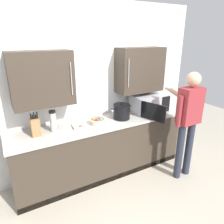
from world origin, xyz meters
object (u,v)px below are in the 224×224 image
Objects in this scene: microwave_oven at (148,104)px; thermos_flask at (53,121)px; fruit_bowl at (98,121)px; person_figure at (188,117)px; stock_pot at (122,112)px; knife_block at (35,127)px; wooden_spoon at (77,126)px.

microwave_oven is 1.61m from thermos_flask.
fruit_bowl is 0.15× the size of person_figure.
stock_pot is at bearing -1.04° from fruit_bowl.
wooden_spoon is at bearing -1.02° from knife_block.
person_figure is at bearing -21.62° from thermos_flask.
thermos_flask reaches higher than fruit_bowl.
thermos_flask is (-1.61, -0.00, 0.01)m from microwave_oven.
person_figure reaches higher than thermos_flask.
microwave_oven is 0.56m from stock_pot.
thermos_flask is at bearing 1.12° from knife_block.
knife_block is at bearing -178.88° from thermos_flask.
wooden_spoon is 0.73m from stock_pot.
fruit_bowl is 0.65m from thermos_flask.
microwave_oven is 0.98m from fruit_bowl.
knife_block is at bearing 178.98° from wooden_spoon.
microwave_oven is 0.73m from person_figure.
fruit_bowl is (0.88, -0.04, -0.08)m from knife_block.
knife_block reaches higher than fruit_bowl.
microwave_oven is at bearing 0.16° from knife_block.
microwave_oven is at bearing 0.02° from thermos_flask.
fruit_bowl is 0.42m from stock_pot.
thermos_flask is (-1.05, 0.05, 0.03)m from stock_pot.
person_figure reaches higher than stock_pot.
stock_pot is at bearing -3.02° from wooden_spoon.
stock_pot reaches higher than fruit_bowl.
thermos_flask is 0.18× the size of person_figure.
thermos_flask reaches higher than stock_pot.
microwave_oven is at bearing 0.68° from wooden_spoon.
knife_block reaches higher than thermos_flask.
stock_pot is 1.21× the size of thermos_flask.
fruit_bowl is 0.85× the size of thermos_flask.
microwave_oven is 2.34× the size of knife_block.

